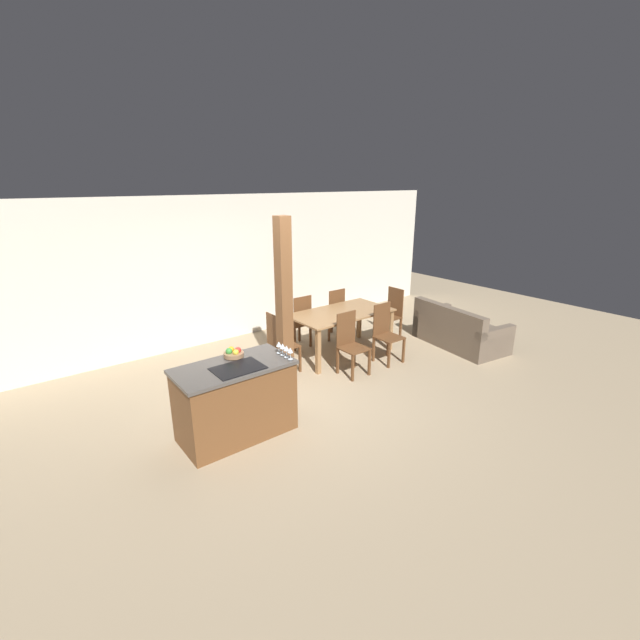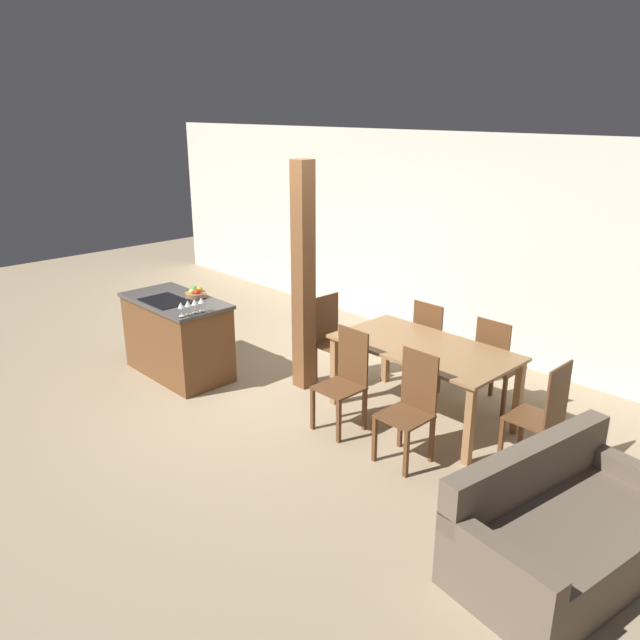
% 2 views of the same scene
% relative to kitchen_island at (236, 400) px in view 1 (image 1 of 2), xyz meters
% --- Properties ---
extents(ground_plane, '(16.00, 16.00, 0.00)m').
position_rel_kitchen_island_xyz_m(ground_plane, '(1.15, 0.41, -0.46)').
color(ground_plane, '#9E896B').
extents(wall_back, '(11.20, 0.08, 2.70)m').
position_rel_kitchen_island_xyz_m(wall_back, '(1.15, 3.14, 0.89)').
color(wall_back, silver).
rests_on(wall_back, ground_plane).
extents(kitchen_island, '(1.36, 0.72, 0.92)m').
position_rel_kitchen_island_xyz_m(kitchen_island, '(0.00, 0.00, 0.00)').
color(kitchen_island, brown).
rests_on(kitchen_island, ground_plane).
extents(fruit_bowl, '(0.24, 0.24, 0.11)m').
position_rel_kitchen_island_xyz_m(fruit_bowl, '(0.12, 0.21, 0.51)').
color(fruit_bowl, '#99704C').
rests_on(fruit_bowl, kitchen_island).
extents(wine_glass_near, '(0.07, 0.07, 0.15)m').
position_rel_kitchen_island_xyz_m(wine_glass_near, '(0.60, -0.28, 0.58)').
color(wine_glass_near, silver).
rests_on(wine_glass_near, kitchen_island).
extents(wine_glass_middle, '(0.07, 0.07, 0.15)m').
position_rel_kitchen_island_xyz_m(wine_glass_middle, '(0.60, -0.20, 0.58)').
color(wine_glass_middle, silver).
rests_on(wine_glass_middle, kitchen_island).
extents(wine_glass_far, '(0.07, 0.07, 0.15)m').
position_rel_kitchen_island_xyz_m(wine_glass_far, '(0.60, -0.12, 0.58)').
color(wine_glass_far, silver).
rests_on(wine_glass_far, kitchen_island).
extents(wine_glass_end, '(0.07, 0.07, 0.15)m').
position_rel_kitchen_island_xyz_m(wine_glass_end, '(0.60, -0.04, 0.58)').
color(wine_glass_end, silver).
rests_on(wine_glass_end, kitchen_island).
extents(dining_table, '(1.77, 0.95, 0.78)m').
position_rel_kitchen_island_xyz_m(dining_table, '(2.64, 1.16, 0.21)').
color(dining_table, olive).
rests_on(dining_table, ground_plane).
extents(dining_chair_near_left, '(0.40, 0.40, 0.99)m').
position_rel_kitchen_island_xyz_m(dining_chair_near_left, '(2.24, 0.47, 0.05)').
color(dining_chair_near_left, brown).
rests_on(dining_chair_near_left, ground_plane).
extents(dining_chair_near_right, '(0.40, 0.40, 0.99)m').
position_rel_kitchen_island_xyz_m(dining_chair_near_right, '(3.04, 0.47, 0.05)').
color(dining_chair_near_right, brown).
rests_on(dining_chair_near_right, ground_plane).
extents(dining_chair_far_left, '(0.40, 0.40, 0.99)m').
position_rel_kitchen_island_xyz_m(dining_chair_far_left, '(2.24, 1.86, 0.05)').
color(dining_chair_far_left, brown).
rests_on(dining_chair_far_left, ground_plane).
extents(dining_chair_far_right, '(0.40, 0.40, 0.99)m').
position_rel_kitchen_island_xyz_m(dining_chair_far_right, '(3.04, 1.86, 0.05)').
color(dining_chair_far_right, brown).
rests_on(dining_chair_far_right, ground_plane).
extents(dining_chair_head_end, '(0.40, 0.40, 0.99)m').
position_rel_kitchen_island_xyz_m(dining_chair_head_end, '(1.37, 1.16, 0.05)').
color(dining_chair_head_end, brown).
rests_on(dining_chair_head_end, ground_plane).
extents(dining_chair_foot_end, '(0.40, 0.40, 0.99)m').
position_rel_kitchen_island_xyz_m(dining_chair_foot_end, '(3.91, 1.16, 0.05)').
color(dining_chair_foot_end, brown).
rests_on(dining_chair_foot_end, ground_plane).
extents(couch, '(1.10, 1.75, 0.79)m').
position_rel_kitchen_island_xyz_m(couch, '(4.63, 0.12, -0.19)').
color(couch, brown).
rests_on(couch, ground_plane).
extents(timber_post, '(0.19, 0.19, 2.48)m').
position_rel_kitchen_island_xyz_m(timber_post, '(1.26, 0.83, 0.78)').
color(timber_post, brown).
rests_on(timber_post, ground_plane).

